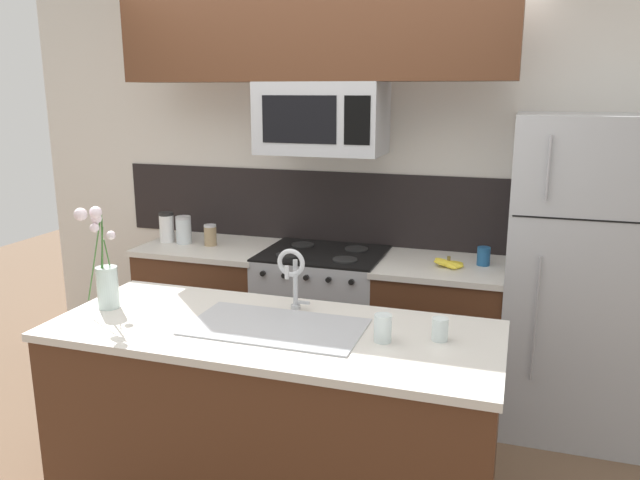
% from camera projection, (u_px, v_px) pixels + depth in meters
% --- Properties ---
extents(ground_plane, '(10.00, 10.00, 0.00)m').
position_uv_depth(ground_plane, '(271.00, 461.00, 3.30)').
color(ground_plane, brown).
extents(rear_partition, '(5.20, 0.10, 2.60)m').
position_uv_depth(rear_partition, '(384.00, 186.00, 4.09)').
color(rear_partition, silver).
rests_on(rear_partition, ground).
extents(splash_band, '(3.15, 0.01, 0.48)m').
position_uv_depth(splash_band, '(338.00, 208.00, 4.16)').
color(splash_band, black).
rests_on(splash_band, rear_partition).
extents(back_counter_left, '(0.86, 0.65, 0.91)m').
position_uv_depth(back_counter_left, '(212.00, 309.00, 4.27)').
color(back_counter_left, '#4C2B19').
rests_on(back_counter_left, ground).
extents(back_counter_right, '(0.76, 0.65, 0.91)m').
position_uv_depth(back_counter_right, '(439.00, 335.00, 3.80)').
color(back_counter_right, '#4C2B19').
rests_on(back_counter_right, ground).
extents(stove_range, '(0.76, 0.64, 0.93)m').
position_uv_depth(stove_range, '(323.00, 321.00, 4.03)').
color(stove_range, '#A8AAAF').
rests_on(stove_range, ground).
extents(microwave, '(0.74, 0.40, 0.42)m').
position_uv_depth(microwave, '(322.00, 118.00, 3.70)').
color(microwave, '#A8AAAF').
extents(upper_cabinet_band, '(2.32, 0.34, 0.60)m').
position_uv_depth(upper_cabinet_band, '(312.00, 28.00, 3.57)').
color(upper_cabinet_band, '#4C2B19').
extents(refrigerator, '(0.85, 0.74, 1.79)m').
position_uv_depth(refrigerator, '(585.00, 277.00, 3.48)').
color(refrigerator, '#A8AAAF').
rests_on(refrigerator, ground).
extents(storage_jar_tall, '(0.10, 0.10, 0.20)m').
position_uv_depth(storage_jar_tall, '(167.00, 227.00, 4.22)').
color(storage_jar_tall, silver).
rests_on(storage_jar_tall, back_counter_left).
extents(storage_jar_medium, '(0.10, 0.10, 0.18)m').
position_uv_depth(storage_jar_medium, '(184.00, 230.00, 4.18)').
color(storage_jar_medium, silver).
rests_on(storage_jar_medium, back_counter_left).
extents(storage_jar_short, '(0.08, 0.08, 0.14)m').
position_uv_depth(storage_jar_short, '(210.00, 235.00, 4.13)').
color(storage_jar_short, '#997F5B').
rests_on(storage_jar_short, back_counter_left).
extents(banana_bunch, '(0.19, 0.15, 0.08)m').
position_uv_depth(banana_bunch, '(449.00, 264.00, 3.62)').
color(banana_bunch, yellow).
rests_on(banana_bunch, back_counter_right).
extents(coffee_tin, '(0.08, 0.08, 0.11)m').
position_uv_depth(coffee_tin, '(484.00, 256.00, 3.66)').
color(coffee_tin, '#1E5184').
rests_on(coffee_tin, back_counter_right).
extents(island_counter, '(1.97, 0.80, 0.91)m').
position_uv_depth(island_counter, '(274.00, 421.00, 2.82)').
color(island_counter, '#4C2B19').
rests_on(island_counter, ground).
extents(kitchen_sink, '(0.76, 0.43, 0.16)m').
position_uv_depth(kitchen_sink, '(276.00, 342.00, 2.73)').
color(kitchen_sink, '#ADAFB5').
rests_on(kitchen_sink, island_counter).
extents(sink_faucet, '(0.14, 0.14, 0.31)m').
position_uv_depth(sink_faucet, '(292.00, 271.00, 2.86)').
color(sink_faucet, '#B7BABF').
rests_on(sink_faucet, island_counter).
extents(drinking_glass, '(0.07, 0.07, 0.12)m').
position_uv_depth(drinking_glass, '(383.00, 328.00, 2.55)').
color(drinking_glass, silver).
rests_on(drinking_glass, island_counter).
extents(spare_glass, '(0.07, 0.07, 0.10)m').
position_uv_depth(spare_glass, '(440.00, 329.00, 2.56)').
color(spare_glass, silver).
rests_on(spare_glass, island_counter).
extents(flower_vase, '(0.11, 0.22, 0.50)m').
position_uv_depth(flower_vase, '(105.00, 276.00, 2.92)').
color(flower_vase, silver).
rests_on(flower_vase, island_counter).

